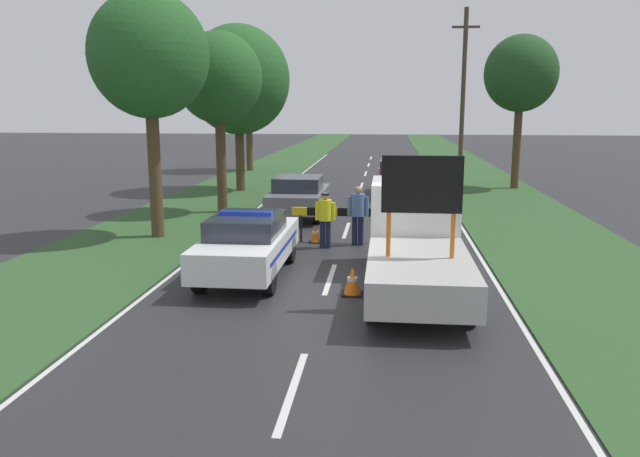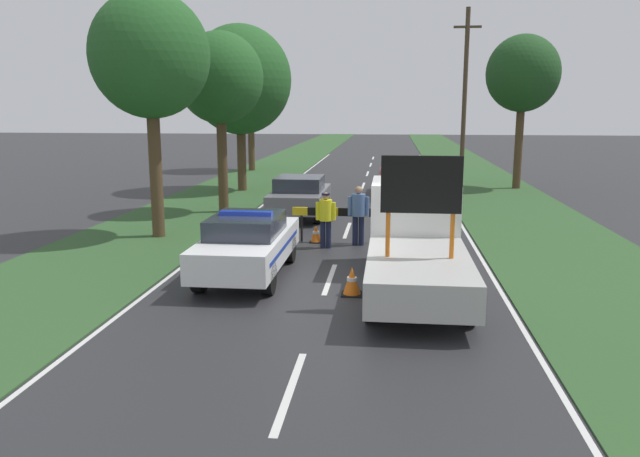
% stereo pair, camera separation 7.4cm
% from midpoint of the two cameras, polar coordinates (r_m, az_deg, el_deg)
% --- Properties ---
extents(ground_plane, '(160.00, 160.00, 0.00)m').
position_cam_midpoint_polar(ground_plane, '(14.19, 0.51, -5.37)').
color(ground_plane, '#28282B').
extents(lane_markings, '(7.82, 58.48, 0.01)m').
position_cam_midpoint_polar(lane_markings, '(24.38, 2.93, 1.58)').
color(lane_markings, silver).
rests_on(lane_markings, ground).
extents(grass_verge_left, '(4.65, 120.00, 0.03)m').
position_cam_midpoint_polar(grass_verge_left, '(34.63, -6.62, 4.36)').
color(grass_verge_left, '#2D5128').
rests_on(grass_verge_left, ground).
extents(grass_verge_right, '(4.65, 120.00, 0.03)m').
position_cam_midpoint_polar(grass_verge_right, '(34.14, 14.48, 3.99)').
color(grass_verge_right, '#2D5128').
rests_on(grass_verge_right, ground).
extents(police_car, '(1.79, 4.73, 1.61)m').
position_cam_midpoint_polar(police_car, '(15.01, -6.75, -1.39)').
color(police_car, white).
rests_on(police_car, ground).
extents(work_truck, '(2.07, 6.22, 3.09)m').
position_cam_midpoint_polar(work_truck, '(14.36, 8.61, -0.86)').
color(work_truck, white).
rests_on(work_truck, ground).
extents(road_barrier, '(2.75, 0.08, 1.05)m').
position_cam_midpoint_polar(road_barrier, '(18.63, 1.50, 1.32)').
color(road_barrier, black).
rests_on(road_barrier, ground).
extents(police_officer, '(0.58, 0.37, 1.62)m').
position_cam_midpoint_polar(police_officer, '(17.87, 0.36, 1.23)').
color(police_officer, '#191E38').
rests_on(police_officer, ground).
extents(pedestrian_civilian, '(0.63, 0.40, 1.75)m').
position_cam_midpoint_polar(pedestrian_civilian, '(18.26, 3.37, 1.63)').
color(pedestrian_civilian, '#191E38').
rests_on(pedestrian_civilian, ground).
extents(traffic_cone_near_police, '(0.47, 0.47, 0.65)m').
position_cam_midpoint_polar(traffic_cone_near_police, '(17.74, 6.92, -1.04)').
color(traffic_cone_near_police, black).
rests_on(traffic_cone_near_police, ground).
extents(traffic_cone_centre_front, '(0.45, 0.45, 0.62)m').
position_cam_midpoint_polar(traffic_cone_centre_front, '(13.55, 2.82, -4.82)').
color(traffic_cone_centre_front, black).
rests_on(traffic_cone_centre_front, ground).
extents(traffic_cone_near_truck, '(0.40, 0.40, 0.55)m').
position_cam_midpoint_polar(traffic_cone_near_truck, '(19.25, 11.10, -0.35)').
color(traffic_cone_near_truck, black).
rests_on(traffic_cone_near_truck, ground).
extents(traffic_cone_behind_barrier, '(0.38, 0.38, 0.53)m').
position_cam_midpoint_polar(traffic_cone_behind_barrier, '(18.74, -0.53, -0.48)').
color(traffic_cone_behind_barrier, black).
rests_on(traffic_cone_behind_barrier, ground).
extents(queued_car_suv_grey, '(1.90, 4.19, 1.51)m').
position_cam_midpoint_polar(queued_car_suv_grey, '(23.00, -2.04, 3.01)').
color(queued_car_suv_grey, slate).
rests_on(queued_car_suv_grey, ground).
extents(queued_car_wagon_maroon, '(1.86, 4.67, 1.65)m').
position_cam_midpoint_polar(queued_car_wagon_maroon, '(28.85, 7.08, 4.69)').
color(queued_car_wagon_maroon, maroon).
rests_on(queued_car_wagon_maroon, ground).
extents(roadside_tree_near_left, '(4.86, 4.86, 7.82)m').
position_cam_midpoint_polar(roadside_tree_near_left, '(30.37, -7.56, 13.30)').
color(roadside_tree_near_left, '#4C3823').
rests_on(roadside_tree_near_left, ground).
extents(roadside_tree_near_right, '(3.51, 3.51, 7.44)m').
position_cam_midpoint_polar(roadside_tree_near_right, '(32.44, 17.83, 13.27)').
color(roadside_tree_near_right, '#4C3823').
rests_on(roadside_tree_near_right, ground).
extents(roadside_tree_mid_left, '(3.55, 3.55, 7.39)m').
position_cam_midpoint_polar(roadside_tree_mid_left, '(19.83, -15.47, 14.92)').
color(roadside_tree_mid_left, '#4C3823').
rests_on(roadside_tree_mid_left, ground).
extents(roadside_tree_mid_right, '(4.41, 4.41, 7.81)m').
position_cam_midpoint_polar(roadside_tree_mid_right, '(40.13, -6.64, 13.07)').
color(roadside_tree_mid_right, '#4C3823').
rests_on(roadside_tree_mid_right, ground).
extents(roadside_tree_far_left, '(3.23, 3.23, 6.77)m').
position_cam_midpoint_polar(roadside_tree_far_left, '(24.07, -9.34, 13.34)').
color(roadside_tree_far_left, '#4C3823').
rests_on(roadside_tree_far_left, ground).
extents(utility_pole, '(1.20, 0.20, 8.27)m').
position_cam_midpoint_polar(utility_pole, '(29.10, 12.85, 11.26)').
color(utility_pole, '#473828').
rests_on(utility_pole, ground).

